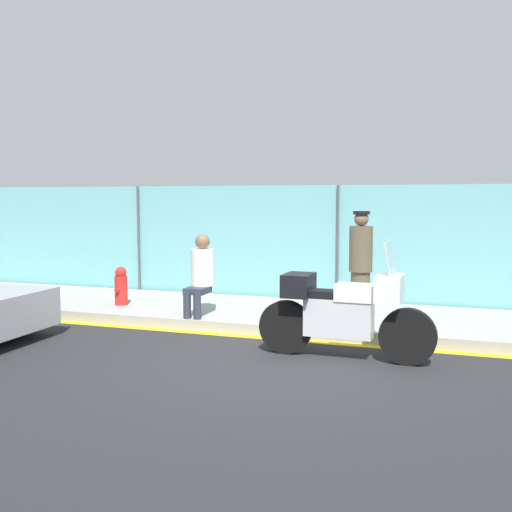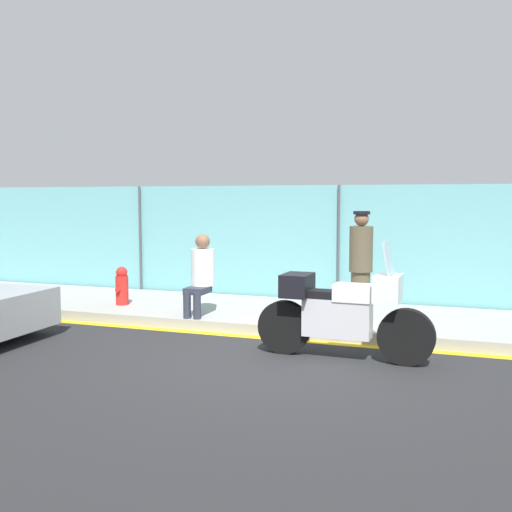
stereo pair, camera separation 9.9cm
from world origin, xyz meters
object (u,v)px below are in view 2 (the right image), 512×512
motorcycle (342,311)px  officer_standing (361,263)px  person_seated_on_curb (201,271)px  fire_hydrant (122,286)px

motorcycle → officer_standing: bearing=94.6°
person_seated_on_curb → fire_hydrant: person_seated_on_curb is taller
motorcycle → fire_hydrant: size_ratio=3.38×
motorcycle → officer_standing: (-0.10, 2.03, 0.41)m
officer_standing → fire_hydrant: 4.26m
officer_standing → fire_hydrant: bearing=-175.4°
person_seated_on_curb → fire_hydrant: bearing=168.1°
person_seated_on_curb → fire_hydrant: size_ratio=1.92×
person_seated_on_curb → motorcycle: bearing=-27.1°
fire_hydrant → person_seated_on_curb: bearing=-11.9°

